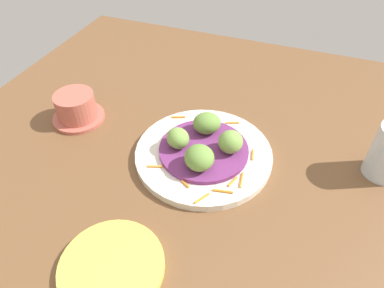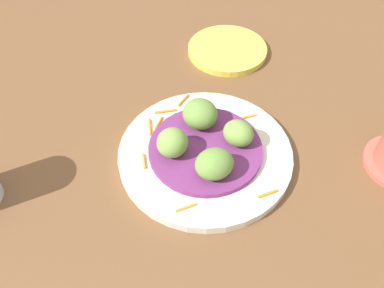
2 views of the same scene
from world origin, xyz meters
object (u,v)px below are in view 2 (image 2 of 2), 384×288
(guac_scoop_left, at_px, (172,143))
(guac_scoop_center, at_px, (214,164))
(guac_scoop_back, at_px, (198,114))
(main_plate, at_px, (205,154))
(side_plate_small, at_px, (227,50))
(guac_scoop_right, at_px, (238,133))

(guac_scoop_left, bearing_deg, guac_scoop_center, 57.74)
(guac_scoop_left, xyz_separation_m, guac_scoop_back, (-0.06, 0.04, -0.00))
(guac_scoop_back, bearing_deg, main_plate, 12.74)
(main_plate, relative_size, side_plate_small, 1.71)
(guac_scoop_left, height_order, guac_scoop_center, guac_scoop_left)
(guac_scoop_right, xyz_separation_m, side_plate_small, (-0.25, -0.00, -0.04))
(main_plate, bearing_deg, guac_scoop_left, -77.26)
(guac_scoop_left, bearing_deg, main_plate, 102.74)
(guac_scoop_left, distance_m, guac_scoop_right, 0.10)
(guac_scoop_center, height_order, guac_scoop_right, guac_scoop_center)
(guac_scoop_left, relative_size, guac_scoop_back, 0.84)
(side_plate_small, bearing_deg, guac_scoop_center, -6.69)
(guac_scoop_left, height_order, side_plate_small, guac_scoop_left)
(main_plate, distance_m, guac_scoop_center, 0.06)
(main_plate, distance_m, guac_scoop_left, 0.06)
(main_plate, xyz_separation_m, guac_scoop_left, (0.01, -0.05, 0.04))
(main_plate, relative_size, guac_scoop_center, 4.77)
(guac_scoop_left, height_order, guac_scoop_right, guac_scoop_left)
(guac_scoop_right, bearing_deg, main_plate, -77.26)
(side_plate_small, bearing_deg, main_plate, -10.18)
(main_plate, xyz_separation_m, guac_scoop_right, (-0.01, 0.05, 0.03))
(guac_scoop_left, bearing_deg, guac_scoop_back, 147.74)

